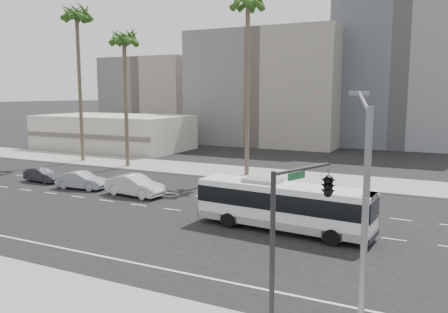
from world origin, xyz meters
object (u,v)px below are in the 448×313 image
Objects in this scene: city_bus at (283,204)px; car_c at (43,175)px; palm_far at (77,18)px; car_a at (135,185)px; traffic_signal at (323,188)px; car_b at (82,180)px; palm_near at (248,6)px; palm_mid at (124,42)px; streetlight_corner at (364,206)px.

city_bus is 25.58m from car_c.
car_c is 20.55m from palm_far.
traffic_signal reaches higher than car_a.
city_bus reaches higher than car_a.
car_a is 5.84m from car_b.
car_c is at bearing -145.08° from palm_near.
palm_far reaches higher than palm_mid.
car_c is 0.27× the size of palm_mid.
streetlight_corner is at bearing -35.27° from palm_far.
palm_mid is (-14.18, -0.94, -2.69)m from palm_near.
palm_near is at bearing 0.05° from palm_far.
palm_mid is (-9.47, 11.10, 12.97)m from car_a.
car_a is at bearing -89.38° from car_c.
car_b is at bearing -71.73° from palm_mid.
palm_far is at bearing 129.77° from streetlight_corner.
palm_far reaches higher than streetlight_corner.
car_b is 29.98m from streetlight_corner.
palm_far is (-16.98, 12.02, 16.11)m from car_a.
car_c is 0.70× the size of traffic_signal.
palm_near is (-13.78, 24.98, 11.63)m from traffic_signal.
car_a is 26.31m from palm_far.
traffic_signal is 37.94m from palm_mid.
city_bus is 2.11× the size of car_a.
city_bus is 1.30× the size of streetlight_corner.
palm_mid is 8.20m from palm_far.
traffic_signal is at bearing -35.14° from palm_far.
traffic_signal is at bearing -109.94° from car_c.
car_b reaches higher than car_c.
car_b is 0.25× the size of palm_near.
palm_near reaches higher than car_c.
traffic_signal is 0.32× the size of palm_near.
palm_mid is (-23.31, 14.69, 12.19)m from city_bus.
car_b is 22.41m from palm_near.
palm_near is at bearing -15.80° from car_a.
palm_mid is 0.82× the size of palm_far.
car_a is 22.92m from traffic_signal.
streetlight_corner is 0.55× the size of palm_mid.
car_c is (-11.34, 0.84, -0.18)m from car_a.
city_bus is at bearing -106.42° from car_b.
car_c is 0.49× the size of streetlight_corner.
city_bus is 0.60× the size of palm_near.
city_bus is at bearing 105.74° from streetlight_corner.
palm_mid is at bearing 12.51° from car_b.
palm_far is at bearing 157.69° from city_bus.
car_b is at bearing 136.13° from streetlight_corner.
palm_mid is (1.87, 10.26, 13.15)m from car_c.
palm_far is (-30.82, 15.62, 15.34)m from city_bus.
city_bus is 2.68× the size of car_c.
palm_far is (-11.14, 11.91, 16.21)m from car_b.
car_b is at bearing 172.61° from traffic_signal.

